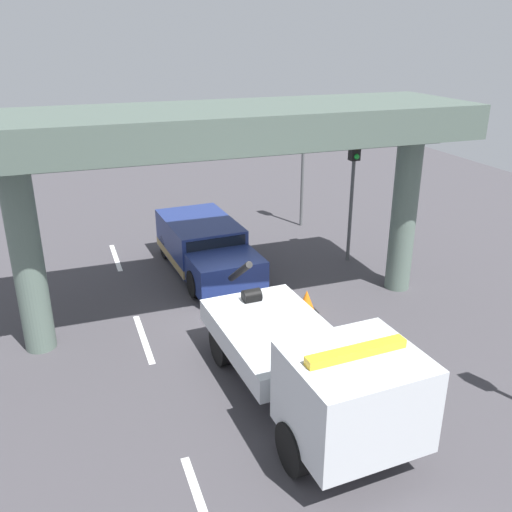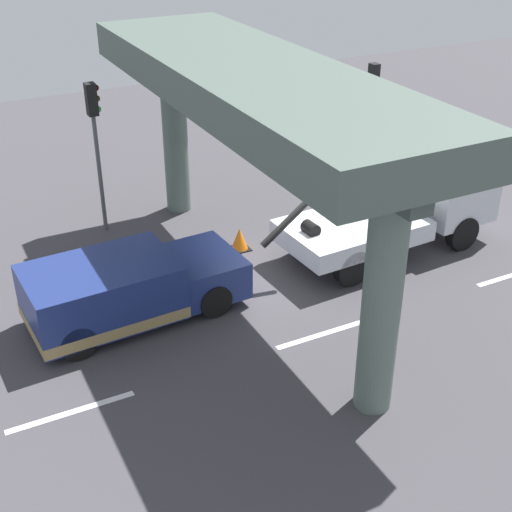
{
  "view_description": "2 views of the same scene",
  "coord_description": "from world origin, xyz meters",
  "views": [
    {
      "loc": [
        13.03,
        -4.34,
        7.51
      ],
      "look_at": [
        -1.12,
        0.79,
        1.43
      ],
      "focal_mm": 39.24,
      "sensor_mm": 36.0,
      "label": 1
    },
    {
      "loc": [
        -7.65,
        -14.1,
        9.56
      ],
      "look_at": [
        -0.67,
        -0.49,
        1.13
      ],
      "focal_mm": 49.42,
      "sensor_mm": 36.0,
      "label": 2
    }
  ],
  "objects": [
    {
      "name": "overpass_structure",
      "position": [
        -0.48,
        0.0,
        4.95
      ],
      "size": [
        3.6,
        12.55,
        5.75
      ],
      "color": "#596B60",
      "rests_on": "ground"
    },
    {
      "name": "tow_truck_white",
      "position": [
        4.43,
        0.04,
        1.2
      ],
      "size": [
        7.31,
        2.69,
        2.46
      ],
      "color": "silver",
      "rests_on": "ground"
    },
    {
      "name": "traffic_cone_orange",
      "position": [
        0.04,
        1.91,
        0.31
      ],
      "size": [
        0.55,
        0.55,
        0.65
      ],
      "color": "orange",
      "rests_on": "ground"
    },
    {
      "name": "traffic_light_far",
      "position": [
        -2.98,
        4.91,
        3.23
      ],
      "size": [
        0.39,
        0.32,
        4.44
      ],
      "color": "#515456",
      "rests_on": "ground"
    },
    {
      "name": "ground_plane",
      "position": [
        0.0,
        0.0,
        -0.05
      ],
      "size": [
        60.0,
        40.0,
        0.1
      ],
      "primitive_type": "cube",
      "color": "#423F44"
    },
    {
      "name": "towed_van_green",
      "position": [
        -3.9,
        -0.0,
        0.78
      ],
      "size": [
        5.3,
        2.45,
        1.58
      ],
      "color": "navy",
      "rests_on": "ground"
    },
    {
      "name": "traffic_light_mid",
      "position": [
        6.52,
        4.91,
        2.87
      ],
      "size": [
        0.39,
        0.32,
        3.93
      ],
      "color": "#515456",
      "rests_on": "ground"
    },
    {
      "name": "lane_stripe_west",
      "position": [
        -6.0,
        -2.76,
        0.0
      ],
      "size": [
        2.6,
        0.16,
        0.01
      ],
      "primitive_type": "cube",
      "color": "silver",
      "rests_on": "ground"
    },
    {
      "name": "lane_stripe_mid",
      "position": [
        0.0,
        -2.76,
        0.0
      ],
      "size": [
        2.6,
        0.16,
        0.01
      ],
      "primitive_type": "cube",
      "color": "silver",
      "rests_on": "ground"
    }
  ]
}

